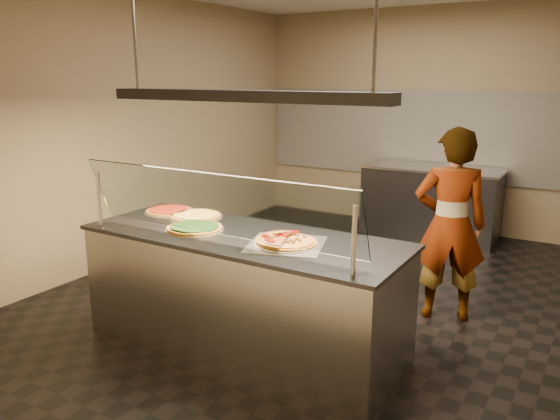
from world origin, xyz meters
The scene contains 19 objects.
ground centered at (0.00, 0.00, -0.01)m, with size 5.00×6.00×0.02m, color black.
wall_back centered at (0.00, 3.01, 1.50)m, with size 5.00×0.02×3.00m, color #907B5D.
wall_front centered at (0.00, -3.01, 1.50)m, with size 5.00×0.02×3.00m, color #907B5D.
wall_left centered at (-2.51, 0.00, 1.50)m, with size 0.02×6.00×3.00m, color #907B5D.
tile_band centered at (0.00, 2.98, 1.30)m, with size 4.90×0.02×1.20m, color silver.
serving_counter centered at (-0.13, -1.30, 0.47)m, with size 2.50×0.94×0.93m.
sneeze_guard centered at (-0.13, -1.64, 1.23)m, with size 2.26×0.18×0.54m.
perforated_tray centered at (0.28, -1.35, 0.94)m, with size 0.66×0.66×0.01m.
half_pizza_pepperoni centered at (0.18, -1.35, 0.96)m, with size 0.34×0.48×0.05m.
half_pizza_sausage centered at (0.38, -1.34, 0.96)m, with size 0.34×0.48×0.04m.
pizza_spinach centered at (-0.52, -1.39, 0.95)m, with size 0.46×0.46×0.03m.
pizza_cheese centered at (-0.76, -1.08, 0.94)m, with size 0.45×0.45×0.03m.
pizza_tomato centered at (-1.08, -1.06, 0.94)m, with size 0.42×0.42×0.03m.
pizza_spatula centered at (-0.73, -1.23, 0.96)m, with size 0.23×0.22×0.02m.
prep_table centered at (0.19, 2.55, 0.47)m, with size 1.76×0.74×0.93m.
worker centered at (1.05, 0.10, 0.84)m, with size 0.62×0.40×1.69m, color black.
heat_lamp_housing centered at (-0.13, -1.30, 1.95)m, with size 2.30×0.18×0.08m, color #333337.
lamp_rod_left centered at (-1.13, -1.30, 2.50)m, with size 0.02×0.02×1.01m, color #B7B7BC.
lamp_rod_right centered at (0.87, -1.30, 2.50)m, with size 0.02×0.02×1.01m, color #B7B7BC.
Camera 1 is at (2.16, -4.51, 2.09)m, focal length 35.00 mm.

